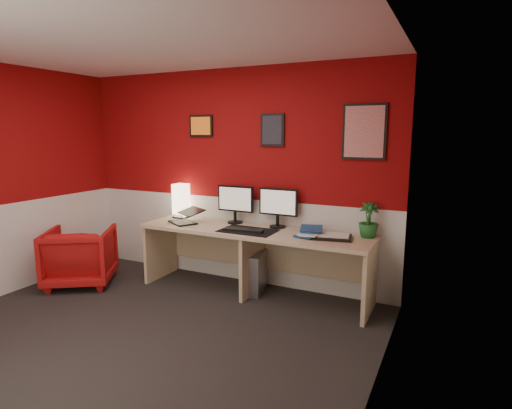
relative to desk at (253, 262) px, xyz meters
name	(u,v)px	position (x,y,z in m)	size (l,w,h in m)	color
ground	(133,340)	(-0.47, -1.41, -0.36)	(4.00, 3.50, 0.01)	black
ceiling	(117,36)	(-0.47, -1.41, 2.13)	(4.00, 3.50, 0.01)	white
wall_back	(231,177)	(-0.47, 0.34, 0.89)	(4.00, 0.01, 2.50)	maroon
wall_right	(376,220)	(1.53, -1.41, 0.89)	(0.01, 3.50, 2.50)	maroon
wainscot_back	(231,238)	(-0.47, 0.34, 0.14)	(4.00, 0.01, 1.00)	silver
wainscot_right	(369,334)	(1.53, -1.41, 0.14)	(0.01, 3.50, 1.00)	silver
desk	(253,262)	(0.00, 0.00, 0.00)	(2.60, 0.65, 0.73)	tan
shoji_lamp	(181,202)	(-1.09, 0.20, 0.56)	(0.16, 0.16, 0.40)	#FFE5B2
laptop	(182,214)	(-0.88, -0.06, 0.47)	(0.33, 0.23, 0.22)	black
monitor_left	(235,198)	(-0.34, 0.22, 0.66)	(0.45, 0.06, 0.58)	black
monitor_right	(278,202)	(0.20, 0.22, 0.66)	(0.45, 0.06, 0.58)	black
desk_mat	(248,231)	(-0.02, -0.08, 0.37)	(0.60, 0.38, 0.01)	black
keyboard	(243,229)	(-0.07, -0.09, 0.38)	(0.42, 0.14, 0.02)	black
mouse	(260,232)	(0.14, -0.12, 0.39)	(0.06, 0.10, 0.03)	black
book_bottom	(299,234)	(0.53, 0.00, 0.38)	(0.20, 0.27, 0.03)	navy
book_middle	(302,232)	(0.57, -0.01, 0.40)	(0.21, 0.28, 0.02)	silver
book_top	(300,229)	(0.54, 0.02, 0.43)	(0.23, 0.31, 0.03)	navy
zen_tray	(334,237)	(0.89, 0.01, 0.38)	(0.35, 0.25, 0.03)	black
potted_plant	(369,220)	(1.19, 0.21, 0.54)	(0.20, 0.20, 0.35)	#19591E
pc_tower	(255,272)	(-0.02, 0.08, -0.14)	(0.20, 0.45, 0.45)	#99999E
armchair	(80,256)	(-1.97, -0.61, -0.03)	(0.72, 0.74, 0.67)	#B41211
art_left	(201,126)	(-0.86, 0.33, 1.49)	(0.32, 0.02, 0.26)	orange
art_center	(272,130)	(0.08, 0.33, 1.44)	(0.28, 0.02, 0.36)	black
art_right	(364,132)	(1.08, 0.33, 1.42)	(0.44, 0.02, 0.56)	red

